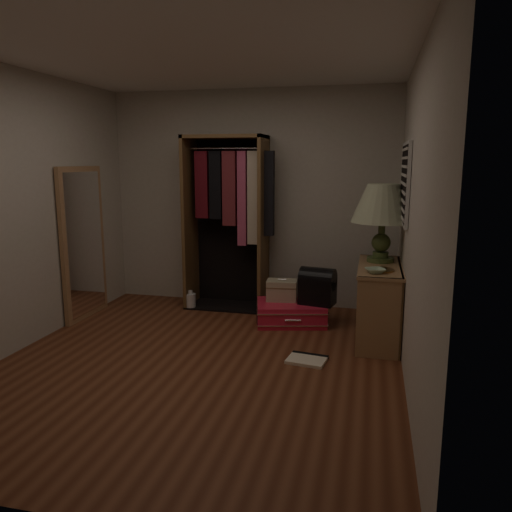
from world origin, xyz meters
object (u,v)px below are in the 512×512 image
black_bag (317,285)px  table_lamp (383,205)px  floor_mirror (83,243)px  white_jug (190,301)px  train_case (282,290)px  console_bookshelf (378,300)px  pink_suitcase (291,313)px  open_wardrobe (231,208)px

black_bag → table_lamp: size_ratio=0.52×
floor_mirror → white_jug: floor_mirror is taller
train_case → table_lamp: size_ratio=0.46×
console_bookshelf → pink_suitcase: console_bookshelf is taller
floor_mirror → white_jug: 1.40m
console_bookshelf → floor_mirror: floor_mirror is taller
pink_suitcase → black_bag: black_bag is taller
console_bookshelf → white_jug: (-2.19, 0.51, -0.30)m
black_bag → white_jug: bearing=-177.4°
train_case → white_jug: (-1.15, 0.19, -0.25)m
pink_suitcase → open_wardrobe: bearing=136.3°
train_case → white_jug: bearing=164.9°
console_bookshelf → pink_suitcase: size_ratio=1.30×
pink_suitcase → white_jug: size_ratio=3.87×
console_bookshelf → table_lamp: bearing=88.3°
floor_mirror → pink_suitcase: size_ratio=1.97×
floor_mirror → table_lamp: bearing=3.6°
open_wardrobe → black_bag: size_ratio=4.99×
table_lamp → white_jug: size_ratio=3.51×
pink_suitcase → table_lamp: 1.52m
open_wardrobe → table_lamp: (1.74, -0.57, 0.11)m
train_case → pink_suitcase: bearing=-37.6°
open_wardrobe → floor_mirror: open_wardrobe is taller
black_bag → open_wardrobe: bearing=168.9°
open_wardrobe → white_jug: bearing=-154.6°
table_lamp → white_jug: table_lamp is taller
pink_suitcase → white_jug: 1.30m
open_wardrobe → black_bag: (1.10, -0.46, -0.77)m
white_jug → black_bag: bearing=-9.1°
black_bag → table_lamp: 1.10m
floor_mirror → train_case: bearing=9.4°
open_wardrobe → floor_mirror: bearing=-152.8°
open_wardrobe → black_bag: 1.42m
train_case → table_lamp: table_lamp is taller
open_wardrobe → pink_suitcase: open_wardrobe is taller
train_case → white_jug: size_ratio=1.60×
pink_suitcase → train_case: 0.27m
table_lamp → floor_mirror: bearing=-176.4°
open_wardrobe → train_case: size_ratio=5.73×
floor_mirror → black_bag: size_ratio=4.14×
open_wardrobe → white_jug: open_wardrobe is taller
console_bookshelf → white_jug: size_ratio=5.02×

